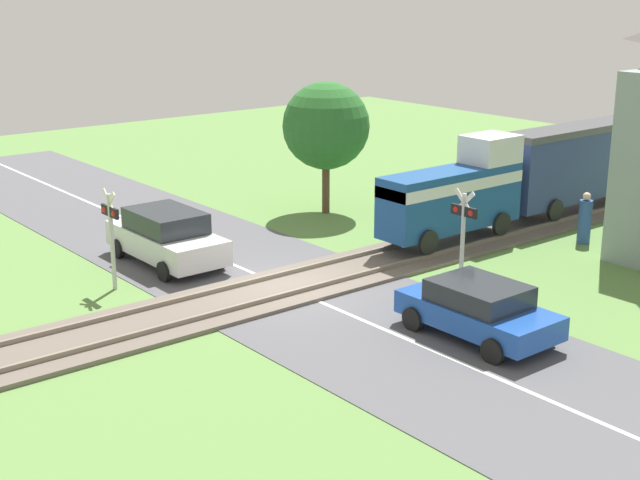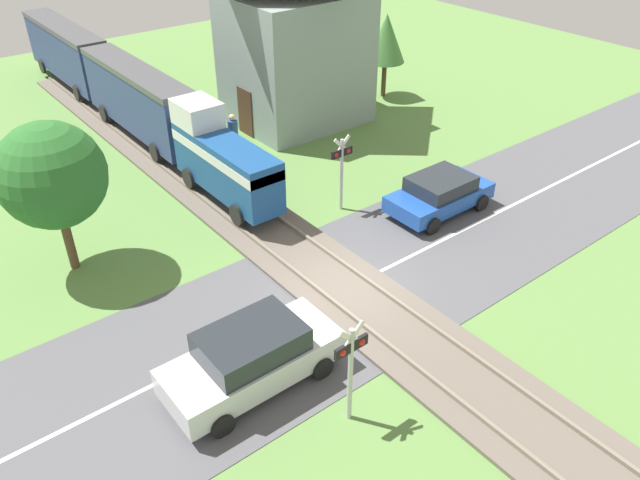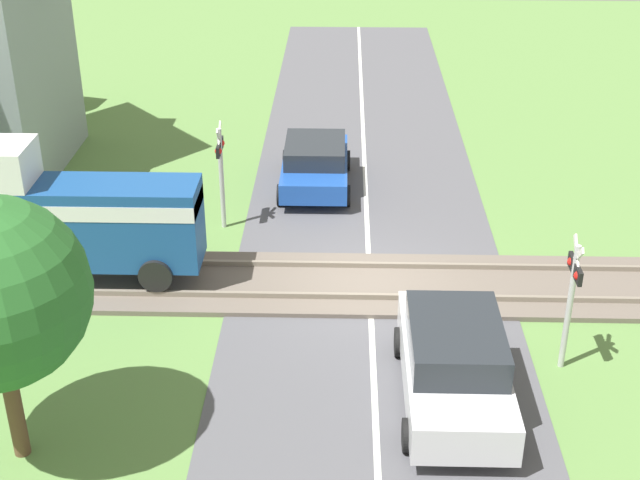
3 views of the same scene
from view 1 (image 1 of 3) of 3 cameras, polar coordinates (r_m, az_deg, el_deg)
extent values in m
plane|color=#5B8442|center=(24.75, -2.07, -3.14)|extent=(60.00, 60.00, 0.00)
cube|color=#515156|center=(24.75, -2.07, -3.12)|extent=(48.00, 6.40, 0.02)
cube|color=silver|center=(24.74, -2.07, -3.09)|extent=(48.00, 0.12, 0.00)
cube|color=#665B51|center=(24.73, -2.07, -3.01)|extent=(2.80, 48.00, 0.12)
cube|color=slate|center=(25.24, -3.06, -2.33)|extent=(0.10, 48.00, 0.12)
cube|color=slate|center=(24.15, -1.04, -3.18)|extent=(0.10, 48.00, 0.12)
cube|color=navy|center=(28.49, 8.35, 2.61)|extent=(1.35, 5.28, 1.90)
cube|color=silver|center=(28.37, 8.40, 3.63)|extent=(1.37, 5.28, 0.36)
cube|color=silver|center=(29.52, 10.85, 5.75)|extent=(1.35, 1.69, 0.90)
cylinder|color=black|center=(28.04, 4.84, 0.50)|extent=(0.14, 0.76, 0.76)
cylinder|color=black|center=(27.07, 6.95, -0.15)|extent=(0.14, 0.76, 0.76)
cylinder|color=black|center=(30.41, 9.46, 1.59)|extent=(0.14, 0.76, 0.76)
cylinder|color=black|center=(29.51, 11.54, 1.02)|extent=(0.14, 0.76, 0.76)
cube|color=navy|center=(33.92, 16.64, 4.73)|extent=(1.35, 8.19, 2.40)
cube|color=#47474C|center=(33.70, 16.82, 6.93)|extent=(1.41, 8.19, 0.24)
cylinder|color=black|center=(32.52, 12.79, 2.36)|extent=(0.14, 0.76, 0.76)
cylinder|color=black|center=(31.68, 14.82, 1.86)|extent=(0.14, 0.76, 0.76)
cylinder|color=black|center=(36.69, 17.91, 3.55)|extent=(0.14, 0.76, 0.76)
cylinder|color=black|center=(35.95, 19.82, 3.12)|extent=(0.14, 0.76, 0.76)
cube|color=silver|center=(27.11, -9.78, -0.14)|extent=(4.42, 1.83, 0.74)
cube|color=#23282D|center=(26.93, -9.85, 1.24)|extent=(2.43, 1.68, 0.62)
cylinder|color=black|center=(26.48, -6.49, -1.24)|extent=(0.60, 0.18, 0.60)
cylinder|color=black|center=(25.60, -9.94, -2.00)|extent=(0.60, 0.18, 0.60)
cylinder|color=black|center=(28.85, -9.58, 0.11)|extent=(0.60, 0.18, 0.60)
cylinder|color=black|center=(28.04, -12.82, -0.55)|extent=(0.60, 0.18, 0.60)
cube|color=#1E4CA8|center=(21.61, 10.07, -4.70)|extent=(3.88, 1.82, 0.57)
cube|color=#23282D|center=(21.43, 10.14, -3.36)|extent=(2.13, 1.67, 0.50)
cylinder|color=black|center=(21.88, 5.97, -5.05)|extent=(0.60, 0.18, 0.60)
cylinder|color=black|center=(23.12, 9.18, -3.98)|extent=(0.60, 0.18, 0.60)
cylinder|color=black|center=(20.32, 11.02, -7.01)|extent=(0.60, 0.18, 0.60)
cylinder|color=black|center=(21.65, 14.15, -5.72)|extent=(0.60, 0.18, 0.60)
cylinder|color=#B7B7B7|center=(24.95, -13.17, -0.14)|extent=(0.12, 0.12, 2.71)
cube|color=black|center=(24.73, -13.29, 1.79)|extent=(0.90, 0.08, 0.28)
sphere|color=red|center=(24.96, -13.57, 1.91)|extent=(0.18, 0.18, 0.18)
sphere|color=red|center=(24.49, -13.02, 1.67)|extent=(0.18, 0.18, 0.18)
cube|color=silver|center=(24.67, -13.33, 2.33)|extent=(0.72, 0.04, 0.72)
cube|color=silver|center=(24.67, -13.33, 2.33)|extent=(0.72, 0.04, 0.72)
cylinder|color=#B7B7B7|center=(24.64, 9.10, -0.11)|extent=(0.12, 0.12, 2.71)
cube|color=black|center=(24.42, 9.20, 1.84)|extent=(0.90, 0.08, 0.28)
sphere|color=red|center=(24.24, 9.67, 1.71)|extent=(0.18, 0.18, 0.18)
sphere|color=red|center=(24.59, 8.73, 1.96)|extent=(0.18, 0.18, 0.18)
cube|color=silver|center=(24.36, 9.22, 2.38)|extent=(0.72, 0.04, 0.72)
cube|color=silver|center=(24.36, 9.22, 2.38)|extent=(0.72, 0.04, 0.72)
cylinder|color=#2D4C8E|center=(30.03, 16.58, 1.12)|extent=(0.42, 0.42, 1.43)
sphere|color=beige|center=(29.83, 16.71, 2.69)|extent=(0.26, 0.26, 0.26)
cylinder|color=brown|center=(32.56, 0.38, 3.37)|extent=(0.28, 0.28, 1.88)
sphere|color=#286628|center=(32.13, 0.38, 7.33)|extent=(3.15, 3.15, 3.15)
camera|label=2|loc=(28.66, -35.31, 20.04)|focal=35.00mm
camera|label=3|loc=(39.29, -18.04, 18.75)|focal=50.00mm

